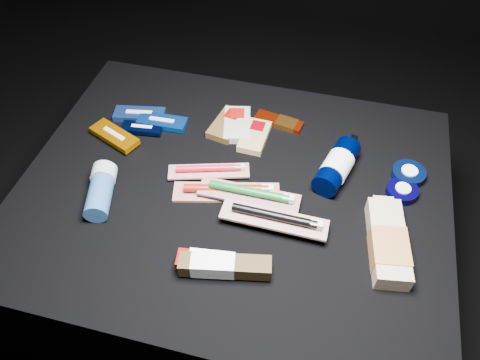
% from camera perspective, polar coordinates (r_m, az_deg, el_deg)
% --- Properties ---
extents(ground, '(3.00, 3.00, 0.00)m').
position_cam_1_polar(ground, '(1.41, -0.71, -11.47)').
color(ground, black).
rests_on(ground, ground).
extents(cloth_table, '(0.98, 0.78, 0.40)m').
position_cam_1_polar(cloth_table, '(1.24, -0.79, -6.91)').
color(cloth_table, black).
rests_on(cloth_table, ground).
extents(luna_bar_0, '(0.14, 0.07, 0.02)m').
position_cam_1_polar(luna_bar_0, '(1.27, -12.15, 7.84)').
color(luna_bar_0, '#2044AA').
rests_on(luna_bar_0, cloth_table).
extents(luna_bar_1, '(0.13, 0.05, 0.02)m').
position_cam_1_polar(luna_bar_1, '(1.23, -9.47, 7.00)').
color(luna_bar_1, '#0C45B2').
rests_on(luna_bar_1, cloth_table).
extents(luna_bar_2, '(0.11, 0.05, 0.01)m').
position_cam_1_polar(luna_bar_2, '(1.22, -11.85, 6.21)').
color(luna_bar_2, black).
rests_on(luna_bar_2, cloth_table).
extents(luna_bar_3, '(0.14, 0.10, 0.02)m').
position_cam_1_polar(luna_bar_3, '(1.21, -15.05, 5.23)').
color(luna_bar_3, orange).
rests_on(luna_bar_3, cloth_table).
extents(clif_bar_0, '(0.09, 0.13, 0.02)m').
position_cam_1_polar(clif_bar_0, '(1.21, -1.46, 6.93)').
color(clif_bar_0, '#4F371A').
rests_on(clif_bar_0, cloth_table).
extents(clif_bar_1, '(0.09, 0.13, 0.02)m').
position_cam_1_polar(clif_bar_1, '(1.21, -0.35, 6.94)').
color(clif_bar_1, '#A6A7A0').
rests_on(clif_bar_1, cloth_table).
extents(clif_bar_2, '(0.07, 0.12, 0.02)m').
position_cam_1_polar(clif_bar_2, '(1.18, 1.85, 5.49)').
color(clif_bar_2, tan).
rests_on(clif_bar_2, cloth_table).
extents(power_bar, '(0.13, 0.06, 0.02)m').
position_cam_1_polar(power_bar, '(1.22, 5.06, 7.02)').
color(power_bar, maroon).
rests_on(power_bar, cloth_table).
extents(lotion_bottle, '(0.10, 0.20, 0.06)m').
position_cam_1_polar(lotion_bottle, '(1.10, 11.73, 1.68)').
color(lotion_bottle, black).
rests_on(lotion_bottle, cloth_table).
extents(cream_tin_upper, '(0.08, 0.08, 0.02)m').
position_cam_1_polar(cream_tin_upper, '(1.16, 19.85, 0.71)').
color(cream_tin_upper, black).
rests_on(cream_tin_upper, cloth_table).
extents(cream_tin_lower, '(0.07, 0.07, 0.02)m').
position_cam_1_polar(cream_tin_lower, '(1.12, 19.15, -1.29)').
color(cream_tin_lower, black).
rests_on(cream_tin_lower, cloth_table).
extents(bodywash_bottle, '(0.10, 0.22, 0.04)m').
position_cam_1_polar(bodywash_bottle, '(1.01, 17.58, -7.40)').
color(bodywash_bottle, tan).
rests_on(bodywash_bottle, cloth_table).
extents(deodorant_stick, '(0.09, 0.14, 0.06)m').
position_cam_1_polar(deodorant_stick, '(1.08, -16.61, -1.20)').
color(deodorant_stick, '#265086').
rests_on(deodorant_stick, cloth_table).
extents(toothbrush_pack_0, '(0.25, 0.11, 0.03)m').
position_cam_1_polar(toothbrush_pack_0, '(1.06, -1.49, -1.31)').
color(toothbrush_pack_0, '#ACA5A0').
rests_on(toothbrush_pack_0, cloth_table).
extents(toothbrush_pack_1, '(0.19, 0.10, 0.02)m').
position_cam_1_polar(toothbrush_pack_1, '(1.09, -3.69, 1.23)').
color(toothbrush_pack_1, beige).
rests_on(toothbrush_pack_1, cloth_table).
extents(toothbrush_pack_2, '(0.23, 0.05, 0.03)m').
position_cam_1_polar(toothbrush_pack_2, '(1.03, 1.28, -1.67)').
color(toothbrush_pack_2, '#A49D9A').
rests_on(toothbrush_pack_2, cloth_table).
extents(toothbrush_pack_3, '(0.23, 0.06, 0.03)m').
position_cam_1_polar(toothbrush_pack_3, '(0.99, 4.37, -4.64)').
color(toothbrush_pack_3, beige).
rests_on(toothbrush_pack_3, cloth_table).
extents(toothpaste_carton_red, '(0.18, 0.06, 0.03)m').
position_cam_1_polar(toothpaste_carton_red, '(0.94, -2.77, -10.21)').
color(toothpaste_carton_red, '#760202').
rests_on(toothpaste_carton_red, cloth_table).
extents(toothpaste_carton_green, '(0.19, 0.07, 0.04)m').
position_cam_1_polar(toothpaste_carton_green, '(0.93, -2.35, -10.39)').
color(toothpaste_carton_green, '#352811').
rests_on(toothpaste_carton_green, cloth_table).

